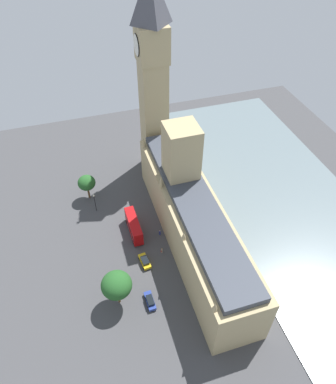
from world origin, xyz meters
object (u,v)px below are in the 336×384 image
object	(u,v)px
plane_tree_midblock	(117,285)
street_lamp_corner	(94,200)
parliament_building	(191,216)
clock_tower	(153,79)
car_blue_under_trees	(150,301)
plane_tree_opposite_hall	(87,183)
double_decker_bus_by_river_gate	(134,226)
pedestrian_leading	(162,251)
pedestrian_near_tower	(160,233)
car_yellow_cab_trailing	(145,261)

from	to	relation	value
plane_tree_midblock	street_lamp_corner	distance (m)	30.12
parliament_building	street_lamp_corner	xyz separation A→B (m)	(22.17, -17.19, -4.24)
clock_tower	car_blue_under_trees	distance (m)	57.04
plane_tree_opposite_hall	parliament_building	bearing A→B (deg)	135.27
plane_tree_opposite_hall	plane_tree_midblock	bearing A→B (deg)	92.57
double_decker_bus_by_river_gate	pedestrian_leading	distance (m)	10.17
pedestrian_leading	plane_tree_opposite_hall	xyz separation A→B (m)	(14.77, -25.50, 5.05)
pedestrian_near_tower	pedestrian_leading	distance (m)	5.94
car_yellow_cab_trailing	street_lamp_corner	size ratio (longest dim) A/B	0.78
pedestrian_leading	plane_tree_opposite_hall	distance (m)	29.90
double_decker_bus_by_river_gate	plane_tree_midblock	xyz separation A→B (m)	(7.97, 18.94, 4.30)
pedestrian_near_tower	street_lamp_corner	distance (m)	20.56
pedestrian_leading	plane_tree_midblock	bearing A→B (deg)	83.53
plane_tree_opposite_hall	double_decker_bus_by_river_gate	bearing A→B (deg)	119.46
clock_tower	car_yellow_cab_trailing	xyz separation A→B (m)	(12.97, 36.17, -28.93)
car_yellow_cab_trailing	double_decker_bus_by_river_gate	bearing A→B (deg)	84.77
car_yellow_cab_trailing	pedestrian_near_tower	bearing A→B (deg)	45.38
car_yellow_cab_trailing	street_lamp_corner	bearing A→B (deg)	105.55
car_yellow_cab_trailing	plane_tree_opposite_hall	distance (m)	29.57
plane_tree_opposite_hall	pedestrian_leading	bearing A→B (deg)	120.07
parliament_building	pedestrian_near_tower	world-z (taller)	parliament_building
pedestrian_near_tower	parliament_building	bearing A→B (deg)	-7.37
double_decker_bus_by_river_gate	pedestrian_near_tower	world-z (taller)	double_decker_bus_by_river_gate
pedestrian_leading	street_lamp_corner	xyz separation A→B (m)	(13.65, -19.61, 3.57)
plane_tree_midblock	pedestrian_near_tower	bearing A→B (deg)	-131.45
car_blue_under_trees	street_lamp_corner	size ratio (longest dim) A/B	0.77
pedestrian_leading	clock_tower	bearing A→B (deg)	-57.89
car_blue_under_trees	plane_tree_midblock	size ratio (longest dim) A/B	0.48
double_decker_bus_by_river_gate	pedestrian_leading	world-z (taller)	double_decker_bus_by_river_gate
car_blue_under_trees	plane_tree_opposite_hall	world-z (taller)	plane_tree_opposite_hall
parliament_building	car_blue_under_trees	distance (m)	22.73
clock_tower	street_lamp_corner	xyz separation A→B (m)	(21.62, 14.59, -25.51)
clock_tower	street_lamp_corner	size ratio (longest dim) A/B	9.35
car_blue_under_trees	plane_tree_opposite_hall	xyz separation A→B (m)	(8.21, -38.26, 4.91)
street_lamp_corner	clock_tower	bearing A→B (deg)	-145.99
car_yellow_cab_trailing	pedestrian_near_tower	xyz separation A→B (m)	(-6.17, -7.80, -0.18)
pedestrian_near_tower	plane_tree_midblock	xyz separation A→B (m)	(14.33, 16.22, 6.23)
car_yellow_cab_trailing	car_blue_under_trees	bearing A→B (deg)	-104.53
clock_tower	plane_tree_midblock	bearing A→B (deg)	64.65
car_yellow_cab_trailing	plane_tree_opposite_hall	size ratio (longest dim) A/B	0.60
parliament_building	plane_tree_opposite_hall	distance (m)	32.90
plane_tree_opposite_hall	pedestrian_near_tower	bearing A→B (deg)	129.01
car_blue_under_trees	pedestrian_near_tower	world-z (taller)	car_blue_under_trees
car_blue_under_trees	plane_tree_midblock	world-z (taller)	plane_tree_midblock
clock_tower	street_lamp_corner	distance (m)	36.48
car_yellow_cab_trailing	plane_tree_midblock	size ratio (longest dim) A/B	0.49
double_decker_bus_by_river_gate	street_lamp_corner	distance (m)	14.03
plane_tree_midblock	clock_tower	bearing A→B (deg)	-115.35
double_decker_bus_by_river_gate	car_blue_under_trees	bearing A→B (deg)	-94.67
car_yellow_cab_trailing	car_blue_under_trees	size ratio (longest dim) A/B	1.01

